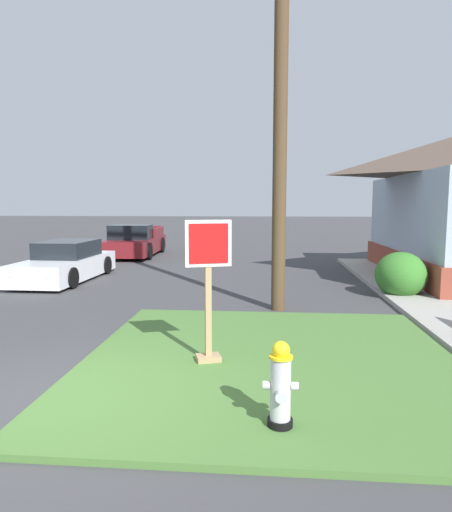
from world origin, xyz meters
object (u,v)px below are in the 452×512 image
fire_hydrant (281,386)px  pickup_truck_maroon (134,243)px  parked_sedan_white (66,263)px  manhole_cover (146,344)px  stop_sign (208,295)px  utility_pole (281,74)px

fire_hydrant → pickup_truck_maroon: pickup_truck_maroon is taller
parked_sedan_white → manhole_cover: bearing=-56.0°
stop_sign → parked_sedan_white: (-5.53, 7.34, -0.56)m
utility_pole → fire_hydrant: bearing=-91.2°
manhole_cover → pickup_truck_maroon: bearing=107.2°
pickup_truck_maroon → utility_pole: 13.00m
fire_hydrant → stop_sign: bearing=117.6°
fire_hydrant → pickup_truck_maroon: 17.22m
fire_hydrant → parked_sedan_white: (-6.55, 9.29, 0.02)m
fire_hydrant → pickup_truck_maroon: (-6.29, 16.03, 0.09)m
stop_sign → parked_sedan_white: bearing=127.0°
parked_sedan_white → fire_hydrant: bearing=-54.8°
parked_sedan_white → pickup_truck_maroon: 6.75m
fire_hydrant → pickup_truck_maroon: size_ratio=0.18×
manhole_cover → utility_pole: utility_pole is taller
parked_sedan_white → pickup_truck_maroon: pickup_truck_maroon is taller
manhole_cover → utility_pole: bearing=50.1°
utility_pole → manhole_cover: bearing=-129.9°
stop_sign → utility_pole: size_ratio=0.21×
manhole_cover → pickup_truck_maroon: (-4.06, 13.12, 0.61)m
pickup_truck_maroon → utility_pole: utility_pole is taller
stop_sign → parked_sedan_white: 9.21m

